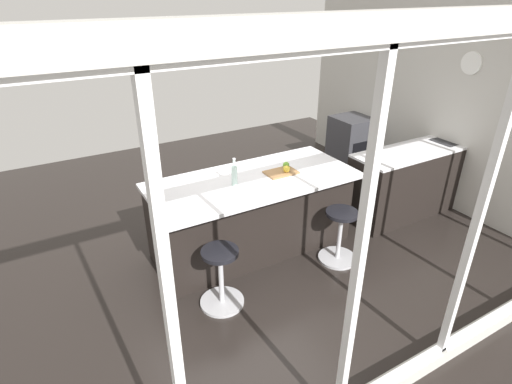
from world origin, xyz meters
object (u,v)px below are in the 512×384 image
(kitchen_island, at_px, (252,213))
(apple_yellow, at_px, (286,169))
(stool_by_window, at_px, (339,237))
(oven_range, at_px, (350,143))
(water_bottle, at_px, (234,175))
(stool_middle, at_px, (221,279))
(cutting_board, at_px, (281,172))
(apple_green, at_px, (286,165))

(kitchen_island, xyz_separation_m, apple_yellow, (-0.39, 0.11, 0.52))
(stool_by_window, bearing_deg, oven_range, -133.77)
(water_bottle, bearing_deg, stool_middle, 52.09)
(cutting_board, height_order, water_bottle, water_bottle)
(kitchen_island, distance_m, cutting_board, 0.59)
(kitchen_island, bearing_deg, apple_yellow, 163.98)
(stool_by_window, height_order, apple_green, apple_green)
(oven_range, bearing_deg, kitchen_island, 26.09)
(oven_range, height_order, stool_by_window, oven_range)
(apple_yellow, bearing_deg, stool_by_window, 120.54)
(oven_range, xyz_separation_m, stool_middle, (3.41, 2.01, -0.15))
(apple_green, bearing_deg, cutting_board, 28.31)
(stool_by_window, distance_m, stool_middle, 1.48)
(oven_range, height_order, apple_green, apple_green)
(stool_by_window, relative_size, apple_yellow, 7.92)
(stool_by_window, relative_size, apple_green, 8.27)
(stool_middle, relative_size, apple_yellow, 7.92)
(kitchen_island, distance_m, stool_by_window, 1.04)
(kitchen_island, distance_m, stool_middle, 1.04)
(oven_range, bearing_deg, cutting_board, 30.60)
(stool_middle, distance_m, water_bottle, 1.09)
(cutting_board, xyz_separation_m, water_bottle, (0.60, 0.02, 0.11))
(oven_range, distance_m, cutting_board, 2.74)
(stool_by_window, height_order, water_bottle, water_bottle)
(stool_by_window, distance_m, apple_yellow, 0.98)
(stool_by_window, height_order, apple_yellow, apple_yellow)
(cutting_board, bearing_deg, apple_yellow, 134.04)
(oven_range, height_order, water_bottle, water_bottle)
(oven_range, xyz_separation_m, water_bottle, (2.93, 1.39, 0.61))
(stool_by_window, relative_size, cutting_board, 1.76)
(kitchen_island, height_order, cutting_board, cutting_board)
(apple_green, relative_size, water_bottle, 0.25)
(oven_range, distance_m, apple_green, 2.64)
(oven_range, xyz_separation_m, kitchen_island, (2.67, 1.31, 0.02))
(cutting_board, bearing_deg, oven_range, -149.40)
(stool_by_window, xyz_separation_m, apple_yellow, (0.35, -0.60, 0.70))
(stool_middle, height_order, water_bottle, water_bottle)
(stool_by_window, relative_size, stool_middle, 1.00)
(stool_by_window, xyz_separation_m, stool_middle, (1.48, 0.00, 0.00))
(apple_green, distance_m, water_bottle, 0.72)
(oven_range, height_order, stool_middle, oven_range)
(water_bottle, bearing_deg, apple_green, -173.88)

